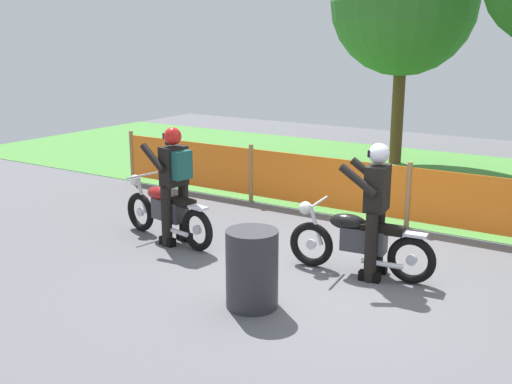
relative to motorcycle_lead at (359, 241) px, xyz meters
The scene contains 9 objects.
ground 0.51m from the motorcycle_lead, 124.24° to the right, with size 24.00×24.00×0.02m, color #5B5B60.
grass_verge 5.62m from the motorcycle_lead, 91.46° to the left, with size 24.00×6.77×0.01m, color #4C8C3D.
barrier_fence 2.22m from the motorcycle_lead, 93.69° to the left, with size 11.74×0.08×1.05m.
tree_leftmost 7.93m from the motorcycle_lead, 106.73° to the left, with size 3.25×3.25×5.27m.
motorcycle_lead is the anchor object (origin of this frame).
motorcycle_trailing 2.92m from the motorcycle_lead, behind, with size 1.90×0.65×0.90m.
rider_lead 0.52m from the motorcycle_lead, ahead, with size 0.60×0.59×1.69m.
rider_trailing 2.77m from the motorcycle_lead, behind, with size 0.74×0.62×1.69m.
oil_drum 1.63m from the motorcycle_lead, 111.82° to the right, with size 0.58×0.58×0.88m, color #2D2D33.
Camera 1 is at (2.99, -6.61, 2.93)m, focal length 43.15 mm.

